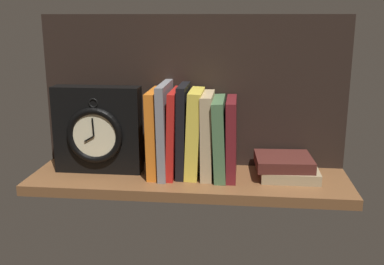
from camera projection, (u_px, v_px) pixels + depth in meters
ground_plane at (188, 181)px, 113.39cm from camera, size 78.95×22.43×2.50cm
back_panel at (193, 92)px, 118.42cm from camera, size 78.95×1.20×39.18cm
book_orange_pandolfini at (156, 132)px, 113.22cm from camera, size 2.79×14.45×21.22cm
book_gray_chess at (166, 129)px, 112.74cm from camera, size 2.32×16.12×22.91cm
book_red_requiem at (174, 133)px, 112.71cm from camera, size 2.38×14.65×21.32cm
book_black_skeptic at (183, 130)px, 112.32cm from camera, size 2.37×12.39×22.62cm
book_yellow_seinlanguage at (195, 133)px, 112.17cm from camera, size 4.02×12.72×21.44cm
book_tan_shortstories at (208, 135)px, 111.93cm from camera, size 3.00×13.55×20.58cm
book_green_romantic at (220, 138)px, 111.76cm from camera, size 3.71×15.24×19.44cm
book_maroon_dawkins at (231, 138)px, 111.46cm from camera, size 2.72×14.65×19.41cm
framed_clock at (98, 130)px, 113.99cm from camera, size 21.90×6.43×21.90cm
book_stack_side at (286, 167)px, 112.06cm from camera, size 15.59×13.33×5.22cm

